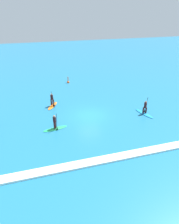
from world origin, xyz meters
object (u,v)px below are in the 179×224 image
Objects in this scene: surfer_on_orange_board at (52,103)px; surfer_on_blue_board at (145,111)px; surfer_on_green_board at (55,125)px; marker_buoy at (68,82)px.

surfer_on_orange_board is 0.84× the size of surfer_on_blue_board.
surfer_on_orange_board reaches higher than surfer_on_blue_board.
surfer_on_blue_board is at bearing 93.87° from surfer_on_orange_board.
surfer_on_orange_board is 11.91m from surfer_on_blue_board.
surfer_on_green_board reaches higher than marker_buoy.
surfer_on_blue_board reaches higher than marker_buoy.
surfer_on_orange_board is 9.38m from marker_buoy.
surfer_on_orange_board is 5.77m from surfer_on_green_board.
surfer_on_blue_board is at bearing -63.62° from marker_buoy.
surfer_on_blue_board is 2.46× the size of marker_buoy.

